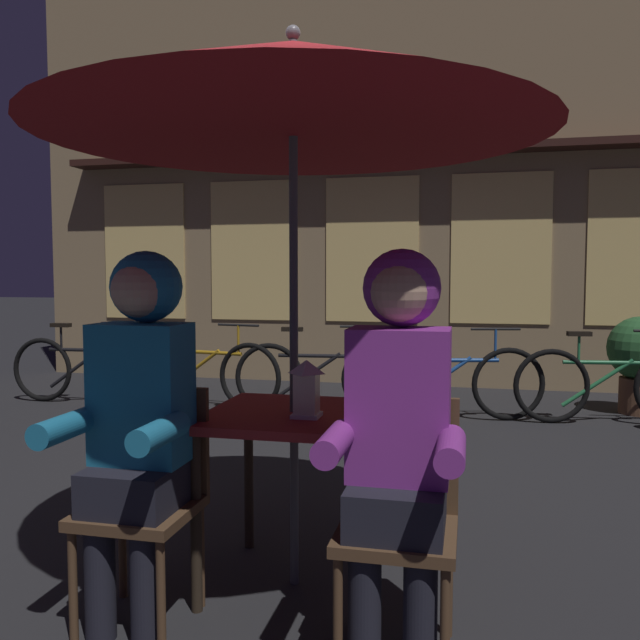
{
  "coord_description": "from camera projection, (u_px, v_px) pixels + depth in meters",
  "views": [
    {
      "loc": [
        0.71,
        -2.61,
        1.31
      ],
      "look_at": [
        0.0,
        0.49,
        1.09
      ],
      "focal_mm": 36.79,
      "sensor_mm": 36.0,
      "label": 1
    }
  ],
  "objects": [
    {
      "name": "patio_umbrella",
      "position": [
        293.0,
        89.0,
        2.64
      ],
      "size": [
        2.1,
        2.1,
        2.31
      ],
      "color": "#4C4C51",
      "rests_on": "ground_plane"
    },
    {
      "name": "ground_plane",
      "position": [
        295.0,
        583.0,
        2.79
      ],
      "size": [
        60.0,
        60.0,
        0.0
      ],
      "primitive_type": "plane",
      "color": "#232326"
    },
    {
      "name": "person_left_hooded",
      "position": [
        139.0,
        400.0,
        2.42
      ],
      "size": [
        0.45,
        0.56,
        1.4
      ],
      "color": "black",
      "rests_on": "ground_plane"
    },
    {
      "name": "potted_plant",
      "position": [
        640.0,
        356.0,
        6.14
      ],
      "size": [
        0.6,
        0.6,
        0.92
      ],
      "color": "brown",
      "rests_on": "ground_plane"
    },
    {
      "name": "bicycle_nearest",
      "position": [
        87.0,
        369.0,
        6.65
      ],
      "size": [
        1.68,
        0.1,
        0.84
      ],
      "color": "black",
      "rests_on": "ground_plane"
    },
    {
      "name": "cafe_table",
      "position": [
        294.0,
        435.0,
        2.74
      ],
      "size": [
        0.72,
        0.72,
        0.74
      ],
      "color": "maroon",
      "rests_on": "ground_plane"
    },
    {
      "name": "chair_right",
      "position": [
        399.0,
        510.0,
        2.29
      ],
      "size": [
        0.4,
        0.4,
        0.87
      ],
      "color": "#513823",
      "rests_on": "ground_plane"
    },
    {
      "name": "bicycle_second",
      "position": [
        204.0,
        372.0,
        6.47
      ],
      "size": [
        1.67,
        0.31,
        0.84
      ],
      "color": "black",
      "rests_on": "ground_plane"
    },
    {
      "name": "chair_left",
      "position": [
        148.0,
        490.0,
        2.5
      ],
      "size": [
        0.4,
        0.4,
        0.87
      ],
      "color": "#513823",
      "rests_on": "ground_plane"
    },
    {
      "name": "lantern",
      "position": [
        307.0,
        387.0,
        2.62
      ],
      "size": [
        0.11,
        0.11,
        0.23
      ],
      "color": "white",
      "rests_on": "cafe_table"
    },
    {
      "name": "person_right_hooded",
      "position": [
        398.0,
        412.0,
        2.21
      ],
      "size": [
        0.45,
        0.56,
        1.4
      ],
      "color": "black",
      "rests_on": "ground_plane"
    },
    {
      "name": "shopfront_building",
      "position": [
        438.0,
        124.0,
        7.75
      ],
      "size": [
        10.0,
        0.93,
        6.2
      ],
      "color": "#937A56",
      "rests_on": "ground_plane"
    },
    {
      "name": "bicycle_fourth",
      "position": [
        451.0,
        382.0,
        5.86
      ],
      "size": [
        1.65,
        0.42,
        0.84
      ],
      "color": "black",
      "rests_on": "ground_plane"
    },
    {
      "name": "bicycle_third",
      "position": [
        322.0,
        377.0,
        6.18
      ],
      "size": [
        1.68,
        0.23,
        0.84
      ],
      "color": "black",
      "rests_on": "ground_plane"
    },
    {
      "name": "bicycle_fifth",
      "position": [
        611.0,
        385.0,
        5.71
      ],
      "size": [
        1.67,
        0.25,
        0.84
      ],
      "color": "black",
      "rests_on": "ground_plane"
    }
  ]
}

